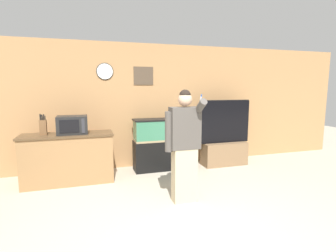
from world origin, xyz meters
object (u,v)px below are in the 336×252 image
counter_island (69,158)px  person_standing (184,145)px  tv_on_stand (224,146)px  knife_block (43,127)px  aquarium_on_stand (160,144)px  microwave (72,125)px

counter_island → person_standing: bearing=-38.4°
tv_on_stand → knife_block: bearing=-177.6°
aquarium_on_stand → person_standing: size_ratio=0.64×
knife_block → aquarium_on_stand: 2.20m
tv_on_stand → person_standing: person_standing is taller
tv_on_stand → person_standing: 2.18m
microwave → knife_block: bearing=176.1°
counter_island → microwave: 0.61m
knife_block → counter_island: bearing=-3.8°
knife_block → person_standing: bearing=-33.3°
knife_block → tv_on_stand: (3.58, 0.15, -0.61)m
microwave → counter_island: bearing=175.6°
tv_on_stand → person_standing: size_ratio=0.86×
counter_island → person_standing: (1.69, -1.33, 0.42)m
counter_island → tv_on_stand: size_ratio=1.09×
knife_block → aquarium_on_stand: (2.13, 0.24, -0.49)m
tv_on_stand → person_standing: (-1.51, -1.51, 0.45)m
microwave → aquarium_on_stand: 1.76m
aquarium_on_stand → person_standing: person_standing is taller
counter_island → microwave: microwave is taller
aquarium_on_stand → person_standing: 1.64m
counter_island → tv_on_stand: bearing=3.1°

